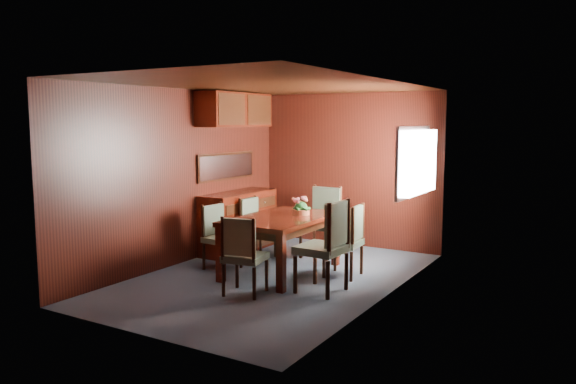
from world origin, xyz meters
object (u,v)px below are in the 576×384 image
Objects in this scene: chair_head at (242,251)px; flower_centerpiece at (301,206)px; sideboard at (239,221)px; chair_left_near at (218,233)px; dining_table at (281,224)px; chair_right_near at (328,241)px.

flower_centerpiece reaches higher than chair_head.
sideboard is 1.05m from chair_left_near.
chair_head is 3.75× the size of flower_centerpiece.
flower_centerpiece reaches higher than chair_left_near.
sideboard is 0.88× the size of dining_table.
chair_left_near is 1.17m from flower_centerpiece.
chair_right_near is at bearing 26.22° from chair_head.
chair_right_near reaches higher than sideboard.
chair_right_near reaches higher than chair_head.
flower_centerpiece is (0.02, 1.29, 0.35)m from chair_head.
chair_right_near is 4.43× the size of flower_centerpiece.
chair_head reaches higher than dining_table.
dining_table is 0.37m from flower_centerpiece.
flower_centerpiece reaches higher than dining_table.
dining_table is at bearing -120.55° from flower_centerpiece.
chair_right_near is at bearing 87.40° from chair_left_near.
chair_head is at bearing 54.99° from chair_left_near.
flower_centerpiece is at bearing -20.35° from sideboard.
chair_left_near is 0.80× the size of chair_right_near.
chair_head is (1.35, -1.80, 0.06)m from sideboard.
flower_centerpiece is at bearing 120.43° from chair_left_near.
chair_right_near reaches higher than dining_table.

